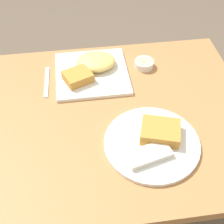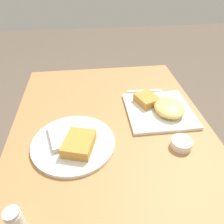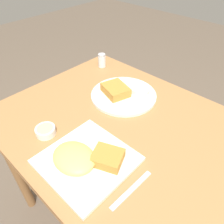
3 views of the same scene
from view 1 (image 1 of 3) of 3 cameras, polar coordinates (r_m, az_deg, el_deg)
name	(u,v)px [view 1 (image 1 of 3)]	position (r m, az deg, el deg)	size (l,w,h in m)	color
ground_plane	(111,212)	(1.75, -0.14, -17.89)	(8.00, 8.00, 0.00)	brown
dining_table	(111,131)	(1.17, -0.20, -3.57)	(1.02, 0.81, 0.78)	#B27A47
plate_square_near	(92,69)	(1.25, -3.74, 7.81)	(0.28, 0.28, 0.06)	white
plate_oval_far	(154,141)	(1.01, 7.61, -5.34)	(0.31, 0.31, 0.05)	white
sauce_ramekin	(144,64)	(1.29, 5.89, 8.77)	(0.08, 0.08, 0.03)	white
butter_knife	(47,82)	(1.25, -11.85, 5.43)	(0.02, 0.18, 0.00)	silver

